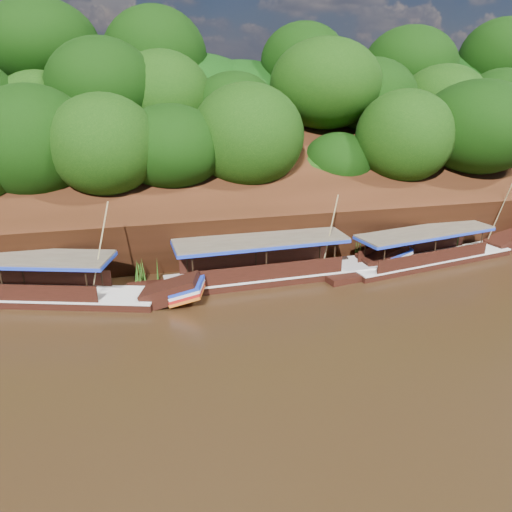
{
  "coord_description": "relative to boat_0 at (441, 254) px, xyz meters",
  "views": [
    {
      "loc": [
        -7.6,
        -19.51,
        11.64
      ],
      "look_at": [
        -1.0,
        7.0,
        1.71
      ],
      "focal_mm": 35.0,
      "sensor_mm": 36.0,
      "label": 1
    }
  ],
  "objects": [
    {
      "name": "boat_0",
      "position": [
        0.0,
        0.0,
        0.0
      ],
      "size": [
        14.45,
        4.5,
        6.6
      ],
      "rotation": [
        0.0,
        0.0,
        0.18
      ],
      "color": "black",
      "rests_on": "ground"
    },
    {
      "name": "riverbank",
      "position": [
        -11.71,
        15.15,
        1.36
      ],
      "size": [
        120.0,
        30.06,
        19.4
      ],
      "color": "black",
      "rests_on": "ground"
    },
    {
      "name": "ground",
      "position": [
        -11.7,
        -7.57,
        -0.53
      ],
      "size": [
        160.0,
        160.0,
        0.0
      ],
      "primitive_type": "plane",
      "color": "black",
      "rests_on": "ground"
    },
    {
      "name": "boat_2",
      "position": [
        -24.43,
        -0.23,
        0.06
      ],
      "size": [
        16.28,
        6.82,
        6.11
      ],
      "rotation": [
        0.0,
        0.0,
        -0.3
      ],
      "color": "black",
      "rests_on": "ground"
    },
    {
      "name": "boat_1",
      "position": [
        -10.74,
        -0.25,
        0.08
      ],
      "size": [
        15.47,
        3.1,
        5.7
      ],
      "rotation": [
        0.0,
        0.0,
        0.04
      ],
      "color": "black",
      "rests_on": "ground"
    },
    {
      "name": "reeds",
      "position": [
        -15.27,
        1.8,
        0.34
      ],
      "size": [
        50.06,
        2.25,
        1.98
      ],
      "color": "#285816",
      "rests_on": "ground"
    }
  ]
}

